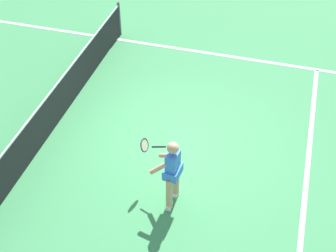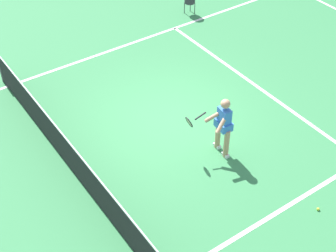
% 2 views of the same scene
% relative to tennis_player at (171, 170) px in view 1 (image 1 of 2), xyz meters
% --- Properties ---
extents(ground_plane, '(27.91, 27.91, 0.00)m').
position_rel_tennis_player_xyz_m(ground_plane, '(1.65, 0.29, -0.85)').
color(ground_plane, '#38844C').
extents(service_line_marking, '(7.60, 0.10, 0.01)m').
position_rel_tennis_player_xyz_m(service_line_marking, '(1.65, -2.54, -0.84)').
color(service_line_marking, white).
rests_on(service_line_marking, ground).
extents(sideline_right_marking, '(0.10, 19.47, 0.01)m').
position_rel_tennis_player_xyz_m(sideline_right_marking, '(5.44, 0.29, -0.84)').
color(sideline_right_marking, white).
rests_on(sideline_right_marking, ground).
extents(court_net, '(8.28, 0.08, 1.04)m').
position_rel_tennis_player_xyz_m(court_net, '(1.65, 3.19, -0.36)').
color(court_net, '#4C4C51').
rests_on(court_net, ground).
extents(tennis_player, '(0.84, 0.92, 1.55)m').
position_rel_tennis_player_xyz_m(tennis_player, '(0.00, 0.00, 0.00)').
color(tennis_player, tan).
rests_on(tennis_player, ground).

